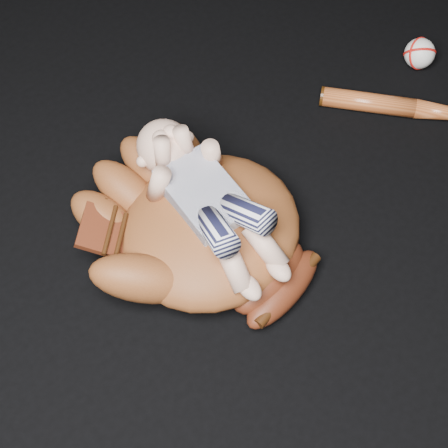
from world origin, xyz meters
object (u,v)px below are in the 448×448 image
object	(u,v)px
baseball_glove	(210,224)
baseball_bat	(427,110)
newborn_baby	(213,203)
baseball	(420,53)

from	to	relation	value
baseball_glove	baseball_bat	distance (m)	0.54
newborn_baby	baseball	world-z (taller)	newborn_baby
baseball_glove	newborn_baby	size ratio (longest dim) A/B	1.27
baseball_bat	baseball	bearing A→B (deg)	48.10
newborn_baby	baseball_bat	distance (m)	0.54
baseball_bat	newborn_baby	bearing A→B (deg)	175.17
baseball_glove	baseball	xyz separation A→B (m)	(0.63, 0.07, -0.04)
baseball	baseball_glove	bearing A→B (deg)	-173.88
newborn_baby	baseball_bat	size ratio (longest dim) A/B	0.86
newborn_baby	baseball_glove	bearing A→B (deg)	-165.85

